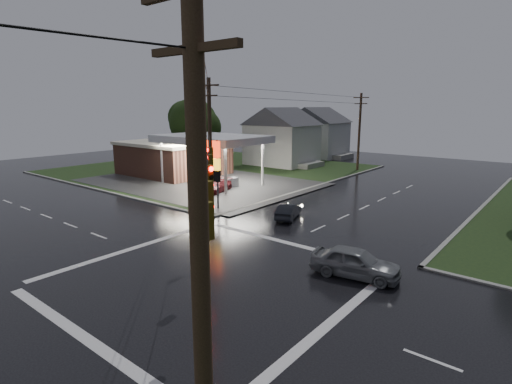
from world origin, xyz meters
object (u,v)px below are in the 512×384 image
Objects in this scene: utility_pole_se at (201,296)px; utility_pole_n at (359,131)px; car_north at (288,211)px; car_crossing at (355,262)px; utility_pole_nw at (210,144)px; gas_station at (178,156)px; tree_nw_behind at (194,123)px; pylon_sign at (211,163)px; car_pump at (217,186)px; house_far at (317,132)px; house_near at (282,136)px.

utility_pole_se reaches higher than utility_pole_n.
car_crossing is (9.00, -7.00, 0.18)m from car_north.
utility_pole_nw is at bearing 135.00° from utility_pole_se.
utility_pole_se reaches higher than gas_station.
tree_nw_behind is at bearing 139.90° from utility_pole_nw.
pylon_sign is 1.35× the size of car_pump.
utility_pole_n is at bearing -38.77° from house_far.
house_far is 1.10× the size of tree_nw_behind.
car_crossing is 1.05× the size of car_pump.
pylon_sign is at bearing 135.00° from utility_pole_nw.
house_far reaches higher than gas_station.
car_north is at bearing -76.56° from utility_pole_n.
pylon_sign is 30.49m from tree_nw_behind.
utility_pole_se is 1.10× the size of tree_nw_behind.
utility_pole_n is 2.26× the size of car_crossing.
utility_pole_se is at bearing -42.34° from tree_nw_behind.
car_north is (-12.76, 21.38, -5.11)m from utility_pole_se.
house_near reaches higher than pylon_sign.
car_north is at bearing 10.77° from pylon_sign.
house_near reaches higher than car_pump.
utility_pole_n is at bearing 9.91° from house_near.
house_far is 21.65m from tree_nw_behind.
house_far is at bearing 107.92° from utility_pole_nw.
house_far is at bearing 94.76° from house_near.
utility_pole_se is at bearing -68.20° from utility_pole_n.
gas_station is at bearing 143.42° from car_pump.
utility_pole_nw is 2.95× the size of car_north.
utility_pole_se is 58.64m from tree_nw_behind.
car_north is at bearing 42.42° from car_crossing.
utility_pole_n is at bearing -96.30° from car_north.
gas_station is at bearing -38.98° from car_north.
utility_pole_se reaches higher than house_near.
utility_pole_se is (20.00, -20.00, 1.71)m from pylon_sign.
utility_pole_n reaches higher than gas_station.
house_near is at bearing -85.24° from house_far.
utility_pole_n is 2.37× the size of car_pump.
gas_station is 13.63m from tree_nw_behind.
gas_station is 23.82m from car_north.
house_far is (3.73, 28.30, 1.86)m from gas_station.
tree_nw_behind is (-12.89, -6.01, 1.77)m from house_near.
car_pump is (-20.40, 10.51, -0.15)m from car_crossing.
car_crossing is at bearing -32.40° from tree_nw_behind.
pylon_sign reaches higher than car_north.
house_far is 2.49× the size of car_pump.
tree_nw_behind is (-24.34, -8.01, 0.71)m from utility_pole_n.
gas_station is at bearing -106.17° from house_near.
car_pump is (7.29, -32.62, -3.76)m from house_far.
utility_pole_n reaches higher than house_near.
gas_station is at bearing 55.05° from car_crossing.
tree_nw_behind is (-43.34, 39.49, 0.46)m from utility_pole_se.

